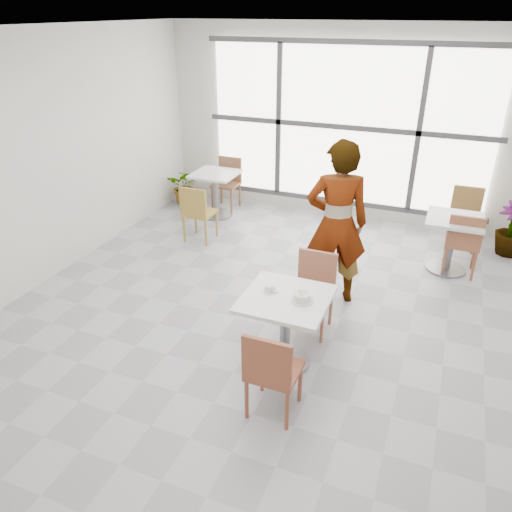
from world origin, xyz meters
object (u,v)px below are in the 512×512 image
at_px(coffee_cup, 269,289).
at_px(person, 337,224).
at_px(bg_chair_left_near, 197,210).
at_px(plant_right, 512,229).
at_px(main_table, 285,317).
at_px(bg_chair_left_far, 228,179).
at_px(bg_table_left, 216,188).
at_px(bg_chair_right_near, 463,240).
at_px(oatmeal_bowl, 302,297).
at_px(bg_table_right, 452,237).
at_px(bg_chair_right_far, 465,213).
at_px(plant_left, 185,186).
at_px(chair_near, 271,370).
at_px(chair_far, 314,286).

bearing_deg(coffee_cup, person, 76.55).
height_order(bg_chair_left_near, plant_right, bg_chair_left_near).
distance_m(main_table, bg_chair_left_far, 4.34).
relative_size(bg_table_left, bg_chair_right_near, 0.86).
distance_m(coffee_cup, bg_chair_left_far, 4.23).
height_order(oatmeal_bowl, bg_table_right, oatmeal_bowl).
distance_m(main_table, bg_table_right, 2.98).
bearing_deg(coffee_cup, plant_right, 55.46).
height_order(bg_chair_left_near, bg_chair_right_near, same).
xyz_separation_m(oatmeal_bowl, bg_chair_right_far, (1.38, 3.55, -0.29)).
bearing_deg(bg_chair_right_near, oatmeal_bowl, 61.55).
relative_size(coffee_cup, bg_chair_left_far, 0.18).
bearing_deg(plant_left, bg_table_left, -22.97).
height_order(bg_table_right, bg_chair_right_far, bg_chair_right_far).
xyz_separation_m(bg_chair_left_near, bg_chair_right_far, (3.66, 1.36, 0.00)).
bearing_deg(plant_left, oatmeal_bowl, -47.53).
distance_m(oatmeal_bowl, bg_chair_right_far, 3.82).
xyz_separation_m(chair_near, plant_left, (-3.22, 4.28, -0.18)).
relative_size(bg_table_right, bg_chair_left_near, 0.86).
xyz_separation_m(main_table, coffee_cup, (-0.18, 0.04, 0.26)).
height_order(bg_table_right, plant_left, bg_table_right).
relative_size(main_table, person, 0.41).
bearing_deg(bg_table_left, bg_chair_left_far, 89.00).
relative_size(chair_near, coffee_cup, 5.47).
relative_size(chair_near, bg_table_right, 1.16).
relative_size(bg_chair_right_near, bg_chair_right_far, 1.00).
distance_m(oatmeal_bowl, plant_left, 4.84).
xyz_separation_m(coffee_cup, bg_chair_right_far, (1.72, 3.50, -0.28)).
bearing_deg(chair_far, bg_chair_left_near, 146.03).
xyz_separation_m(bg_chair_left_near, bg_chair_left_far, (-0.19, 1.49, 0.00)).
distance_m(bg_table_right, bg_chair_right_near, 0.17).
height_order(main_table, chair_far, chair_far).
height_order(chair_far, bg_chair_right_near, same).
bearing_deg(oatmeal_bowl, main_table, 177.29).
relative_size(bg_chair_left_near, bg_chair_right_far, 1.00).
distance_m(oatmeal_bowl, bg_table_right, 2.94).
bearing_deg(plant_left, chair_far, -41.81).
relative_size(person, bg_table_right, 2.59).
bearing_deg(bg_table_right, chair_near, -110.60).
bearing_deg(bg_table_right, oatmeal_bowl, -115.11).
xyz_separation_m(person, plant_right, (2.04, 2.11, -0.58)).
xyz_separation_m(chair_near, bg_chair_left_near, (-2.25, 2.92, 0.00)).
distance_m(bg_chair_left_near, bg_chair_left_far, 1.50).
bearing_deg(chair_near, bg_chair_right_near, -113.28).
bearing_deg(coffee_cup, chair_far, 68.65).
distance_m(bg_chair_left_far, plant_left, 0.81).
relative_size(chair_near, bg_chair_right_near, 1.00).
distance_m(main_table, plant_right, 4.10).
distance_m(oatmeal_bowl, person, 1.38).
distance_m(main_table, person, 1.44).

